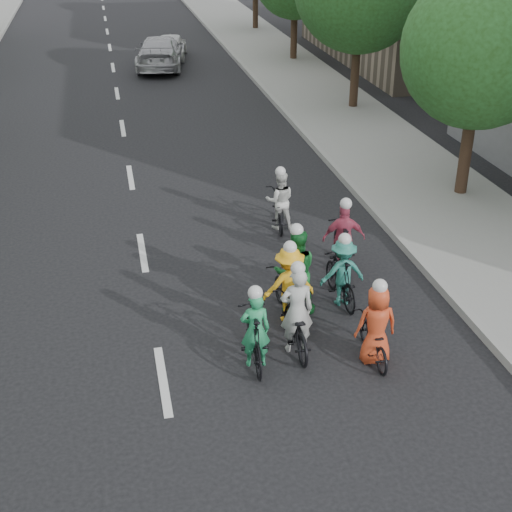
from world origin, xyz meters
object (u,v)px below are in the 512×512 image
object	(u,v)px
cyclist_0	(295,320)
follow_car_trail	(171,46)
cyclist_2	(288,291)
cyclist_6	(279,206)
cyclist_1	(295,278)
cyclist_4	(375,332)
cyclist_7	(342,275)
follow_car_lead	(161,52)
cyclist_5	(254,334)
cyclist_3	(343,243)

from	to	relation	value
cyclist_0	follow_car_trail	distance (m)	25.99
cyclist_2	cyclist_6	bearing A→B (deg)	-103.98
cyclist_1	follow_car_trail	size ratio (longest dim) A/B	0.52
cyclist_0	cyclist_1	xyz separation A→B (m)	(0.33, 1.31, 0.14)
cyclist_0	cyclist_4	world-z (taller)	cyclist_0
cyclist_0	cyclist_1	size ratio (longest dim) A/B	0.97
cyclist_1	cyclist_7	distance (m)	1.01
cyclist_6	follow_car_trail	size ratio (longest dim) A/B	0.49
cyclist_6	follow_car_lead	bearing A→B (deg)	-77.03
cyclist_0	follow_car_lead	bearing A→B (deg)	-87.59
cyclist_1	cyclist_4	xyz separation A→B (m)	(0.94, -1.95, -0.15)
cyclist_5	cyclist_7	size ratio (longest dim) A/B	1.03
cyclist_4	follow_car_lead	size ratio (longest dim) A/B	0.32
cyclist_1	cyclist_5	xyz separation A→B (m)	(-1.15, -1.60, -0.14)
cyclist_1	cyclist_2	size ratio (longest dim) A/B	1.07
cyclist_7	cyclist_2	bearing A→B (deg)	15.88
cyclist_1	cyclist_6	xyz separation A→B (m)	(0.65, 3.92, -0.15)
follow_car_trail	cyclist_4	bearing A→B (deg)	101.60
cyclist_5	cyclist_7	bearing A→B (deg)	-138.10
cyclist_2	cyclist_5	distance (m)	1.59
cyclist_1	follow_car_lead	xyz separation A→B (m)	(-0.55, 22.60, 0.02)
cyclist_1	cyclist_2	xyz separation A→B (m)	(-0.21, -0.31, -0.10)
cyclist_6	cyclist_2	bearing A→B (deg)	87.87
cyclist_0	cyclist_6	xyz separation A→B (m)	(0.98, 5.23, -0.02)
cyclist_1	cyclist_3	bearing A→B (deg)	-130.82
cyclist_3	cyclist_4	world-z (taller)	cyclist_3
cyclist_3	follow_car_lead	bearing A→B (deg)	-76.36
follow_car_lead	cyclist_4	bearing A→B (deg)	103.45
cyclist_3	follow_car_lead	distance (m)	21.26
cyclist_4	cyclist_5	bearing A→B (deg)	-7.21
cyclist_2	cyclist_5	xyz separation A→B (m)	(-0.94, -1.28, -0.05)
cyclist_6	cyclist_7	world-z (taller)	cyclist_6
cyclist_7	follow_car_lead	bearing A→B (deg)	-88.32
follow_car_trail	cyclist_0	bearing A→B (deg)	98.82
cyclist_2	cyclist_7	size ratio (longest dim) A/B	1.06
cyclist_0	cyclist_1	bearing A→B (deg)	-102.37
cyclist_2	cyclist_6	size ratio (longest dim) A/B	1.00
cyclist_0	cyclist_6	world-z (taller)	cyclist_0
cyclist_5	follow_car_lead	xyz separation A→B (m)	(0.60, 24.19, 0.16)
cyclist_4	follow_car_lead	distance (m)	24.60
cyclist_2	follow_car_lead	world-z (taller)	cyclist_2
follow_car_trail	cyclist_1	bearing A→B (deg)	99.54
cyclist_0	cyclist_2	size ratio (longest dim) A/B	1.03
cyclist_0	cyclist_5	world-z (taller)	cyclist_0
cyclist_0	cyclist_7	distance (m)	1.93
cyclist_1	cyclist_6	bearing A→B (deg)	-94.51
cyclist_2	cyclist_3	xyz separation A→B (m)	(1.67, 1.74, 0.02)
cyclist_1	cyclist_2	bearing A→B (deg)	61.23
cyclist_6	follow_car_lead	world-z (taller)	cyclist_6
cyclist_6	follow_car_lead	size ratio (longest dim) A/B	0.35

